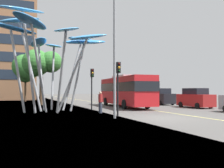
{
  "coord_description": "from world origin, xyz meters",
  "views": [
    {
      "loc": [
        -9.34,
        -14.31,
        1.84
      ],
      "look_at": [
        -0.39,
        8.69,
        2.5
      ],
      "focal_mm": 39.81,
      "sensor_mm": 36.0,
      "label": 1
    }
  ],
  "objects": [
    {
      "name": "street_lamp",
      "position": [
        -2.92,
        0.99,
        5.41
      ],
      "size": [
        1.46,
        0.44,
        8.67
      ],
      "color": "gray",
      "rests_on": "ground"
    },
    {
      "name": "tree_pavement_near",
      "position": [
        -6.34,
        18.63,
        5.38
      ],
      "size": [
        5.0,
        3.65,
        7.15
      ],
      "color": "brown",
      "rests_on": "ground"
    },
    {
      "name": "ground",
      "position": [
        -0.65,
        0.0,
        -0.05
      ],
      "size": [
        120.0,
        240.0,
        0.1
      ],
      "color": "#54514F"
    },
    {
      "name": "leaf_sculpture",
      "position": [
        -6.63,
        8.09,
        6.46
      ],
      "size": [
        10.63,
        11.48,
        8.81
      ],
      "color": "#9EA0A5",
      "rests_on": "ground"
    },
    {
      "name": "car_side_street",
      "position": [
        8.16,
        19.82,
        0.95
      ],
      "size": [
        2.06,
        4.58,
        2.03
      ],
      "color": "black",
      "rests_on": "ground"
    },
    {
      "name": "red_bus",
      "position": [
        2.16,
        11.15,
        1.93
      ],
      "size": [
        3.21,
        11.47,
        3.54
      ],
      "color": "red",
      "rests_on": "ground"
    },
    {
      "name": "pedestrian",
      "position": [
        -2.87,
        4.93,
        0.89
      ],
      "size": [
        0.34,
        0.34,
        1.77
      ],
      "color": "#2D3342",
      "rests_on": "ground"
    },
    {
      "name": "tree_pavement_far",
      "position": [
        -7.73,
        29.54,
        5.62
      ],
      "size": [
        4.74,
        5.06,
        7.89
      ],
      "color": "brown",
      "rests_on": "ground"
    },
    {
      "name": "car_parked_mid",
      "position": [
        8.68,
        7.32,
        0.99
      ],
      "size": [
        1.92,
        4.35,
        2.1
      ],
      "color": "maroon",
      "rests_on": "ground"
    },
    {
      "name": "traffic_light_kerb_near",
      "position": [
        -2.35,
        2.39,
        2.83
      ],
      "size": [
        0.28,
        0.42,
        3.93
      ],
      "color": "black",
      "rests_on": "ground"
    },
    {
      "name": "car_parked_far",
      "position": [
        8.52,
        13.81,
        1.01
      ],
      "size": [
        2.03,
        4.16,
        2.13
      ],
      "color": "black",
      "rests_on": "ground"
    },
    {
      "name": "traffic_light_kerb_far",
      "position": [
        -2.63,
        8.14,
        2.82
      ],
      "size": [
        0.28,
        0.42,
        3.9
      ],
      "color": "black",
      "rests_on": "ground"
    }
  ]
}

